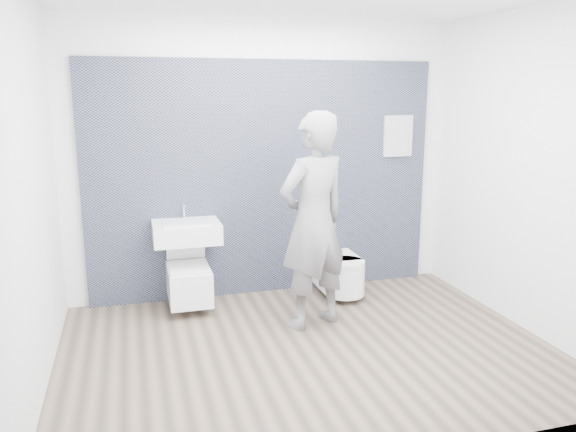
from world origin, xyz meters
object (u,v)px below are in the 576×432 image
object	(u,v)px
washbasin	(186,231)
toilet_square	(189,281)
visitor	(313,222)
toilet_rounded	(341,274)

from	to	relation	value
washbasin	toilet_square	distance (m)	0.49
toilet_square	visitor	xyz separation A→B (m)	(1.04, -0.69, 0.68)
washbasin	visitor	bearing A→B (deg)	-35.10
toilet_rounded	visitor	xyz separation A→B (m)	(-0.51, -0.63, 0.73)
toilet_rounded	visitor	bearing A→B (deg)	-129.20
washbasin	toilet_square	size ratio (longest dim) A/B	0.85
washbasin	visitor	distance (m)	1.29
washbasin	toilet_rounded	world-z (taller)	washbasin
toilet_square	washbasin	bearing A→B (deg)	90.00
toilet_rounded	toilet_square	bearing A→B (deg)	177.96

